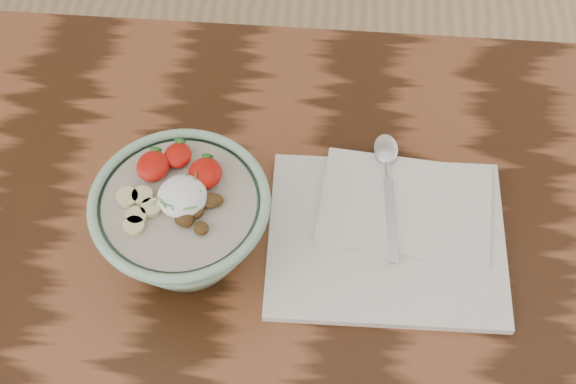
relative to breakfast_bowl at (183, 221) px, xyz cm
name	(u,v)px	position (x,y,z in cm)	size (l,w,h in cm)	color
table	(349,343)	(20.17, -6.45, -16.14)	(160.00, 90.00, 75.00)	#321A0C
breakfast_bowl	(183,221)	(0.00, 0.00, 0.00)	(20.13, 20.13, 13.42)	#87B594
napkin	(390,231)	(24.13, 4.20, -6.11)	(28.91, 24.14, 1.75)	white
spoon	(387,166)	(23.52, 12.96, -4.68)	(3.49, 18.91, 0.99)	silver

